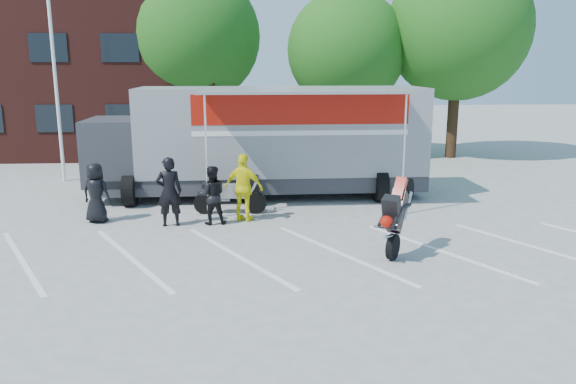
{
  "coord_description": "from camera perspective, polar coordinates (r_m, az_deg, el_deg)",
  "views": [
    {
      "loc": [
        0.55,
        -11.27,
        4.26
      ],
      "look_at": [
        1.43,
        1.81,
        1.3
      ],
      "focal_mm": 35.0,
      "sensor_mm": 36.0,
      "label": 1
    }
  ],
  "objects": [
    {
      "name": "spectator_leather_c",
      "position": [
        15.42,
        -7.76,
        -0.32
      ],
      "size": [
        0.84,
        0.68,
        1.62
      ],
      "primitive_type": "imported",
      "rotation": [
        0.0,
        0.0,
        3.23
      ],
      "color": "black",
      "rests_on": "ground"
    },
    {
      "name": "tree_right",
      "position": [
        27.5,
        16.92,
        15.58
      ],
      "size": [
        6.46,
        6.46,
        9.12
      ],
      "color": "#382314",
      "rests_on": "ground"
    },
    {
      "name": "parking_bay_lines",
      "position": [
        13.0,
        -6.08,
        -6.45
      ],
      "size": [
        18.09,
        13.33,
        0.01
      ],
      "primitive_type": "cube",
      "rotation": [
        0.0,
        0.0,
        0.52
      ],
      "color": "white",
      "rests_on": "ground"
    },
    {
      "name": "flagpole",
      "position": [
        22.35,
        -22.2,
        13.86
      ],
      "size": [
        1.61,
        0.12,
        8.0
      ],
      "color": "white",
      "rests_on": "ground"
    },
    {
      "name": "spectator_hivis",
      "position": [
        15.59,
        -4.5,
        0.43
      ],
      "size": [
        1.21,
        0.85,
        1.9
      ],
      "primitive_type": "imported",
      "rotation": [
        0.0,
        0.0,
        2.75
      ],
      "color": "#FFF40D",
      "rests_on": "ground"
    },
    {
      "name": "spectator_leather_a",
      "position": [
        16.33,
        -18.92,
        -0.09
      ],
      "size": [
        0.93,
        0.75,
        1.66
      ],
      "primitive_type": "imported",
      "rotation": [
        0.0,
        0.0,
        2.83
      ],
      "color": "black",
      "rests_on": "ground"
    },
    {
      "name": "spectator_leather_b",
      "position": [
        15.41,
        -11.98,
        0.03
      ],
      "size": [
        0.75,
        0.55,
        1.89
      ],
      "primitive_type": "imported",
      "rotation": [
        0.0,
        0.0,
        3.3
      ],
      "color": "black",
      "rests_on": "ground"
    },
    {
      "name": "parked_motorcycle",
      "position": [
        16.62,
        -5.86,
        -2.19
      ],
      "size": [
        2.2,
        0.81,
        1.14
      ],
      "primitive_type": null,
      "rotation": [
        0.0,
        0.0,
        1.53
      ],
      "color": "#A6A6AB",
      "rests_on": "ground"
    },
    {
      "name": "tree_mid",
      "position": [
        26.65,
        5.97,
        14.14
      ],
      "size": [
        5.44,
        5.44,
        7.68
      ],
      "color": "#382314",
      "rests_on": "ground"
    },
    {
      "name": "transporter_truck",
      "position": [
        18.8,
        -2.12,
        -0.38
      ],
      "size": [
        11.31,
        5.56,
        3.58
      ],
      "primitive_type": null,
      "rotation": [
        0.0,
        0.0,
        0.01
      ],
      "color": "gray",
      "rests_on": "ground"
    },
    {
      "name": "ground",
      "position": [
        12.06,
        -6.26,
        -8.03
      ],
      "size": [
        100.0,
        100.0,
        0.0
      ],
      "primitive_type": "plane",
      "color": "#A7A8A2",
      "rests_on": "ground"
    },
    {
      "name": "office_building",
      "position": [
        31.12,
        -24.04,
        10.25
      ],
      "size": [
        18.0,
        8.0,
        7.0
      ],
      "primitive_type": "cube",
      "color": "#481C17",
      "rests_on": "ground"
    },
    {
      "name": "stunt_bike_rider",
      "position": [
        13.49,
        11.45,
        -5.95
      ],
      "size": [
        1.57,
        1.82,
        1.96
      ],
      "primitive_type": null,
      "rotation": [
        0.0,
        0.0,
        -0.58
      ],
      "color": "black",
      "rests_on": "ground"
    },
    {
      "name": "tree_left",
      "position": [
        27.42,
        -9.49,
        15.3
      ],
      "size": [
        6.12,
        6.12,
        8.64
      ],
      "color": "#382314",
      "rests_on": "ground"
    }
  ]
}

